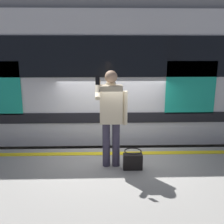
% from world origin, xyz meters
% --- Properties ---
extents(ground_plane, '(23.86, 23.86, 0.00)m').
position_xyz_m(ground_plane, '(0.00, 0.00, 0.00)').
color(ground_plane, '#4C4742').
extents(safety_line, '(12.61, 0.16, 0.01)m').
position_xyz_m(safety_line, '(0.00, 0.30, 1.08)').
color(safety_line, yellow).
rests_on(safety_line, platform).
extents(track_rail_near, '(16.72, 0.08, 0.16)m').
position_xyz_m(track_rail_near, '(0.00, -1.24, 0.08)').
color(track_rail_near, slate).
rests_on(track_rail_near, ground).
extents(track_rail_far, '(16.72, 0.08, 0.16)m').
position_xyz_m(track_rail_far, '(0.00, -2.67, 0.08)').
color(track_rail_far, slate).
rests_on(track_rail_far, ground).
extents(train_carriage, '(12.64, 3.00, 4.13)m').
position_xyz_m(train_carriage, '(0.42, -1.95, 2.60)').
color(train_carriage, silver).
rests_on(train_carriage, ground).
extents(passenger, '(0.57, 0.55, 1.78)m').
position_xyz_m(passenger, '(0.06, 0.85, 2.12)').
color(passenger, '#383347').
rests_on(passenger, platform).
extents(handbag, '(0.35, 0.32, 0.36)m').
position_xyz_m(handbag, '(-0.32, 1.02, 1.24)').
color(handbag, black).
rests_on(handbag, platform).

